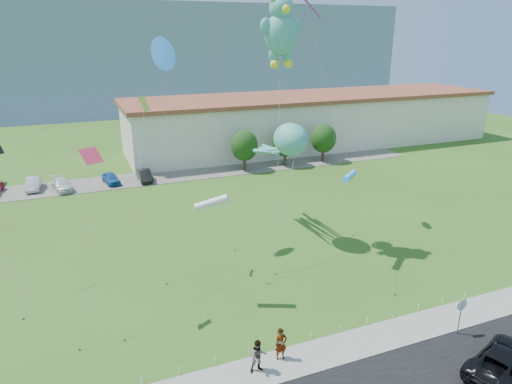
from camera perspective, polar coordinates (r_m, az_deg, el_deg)
ground at (r=29.47m, az=3.84°, el=-16.94°), size 160.00×160.00×0.00m
sidewalk at (r=27.51m, az=6.47°, el=-19.92°), size 80.00×2.50×0.10m
parking_strip at (r=59.89m, az=-10.79°, el=1.97°), size 70.00×6.00×0.06m
hill_ridge at (r=141.83m, az=-18.40°, el=16.23°), size 160.00×50.00×25.00m
warehouse at (r=76.07m, az=7.30°, el=8.96°), size 61.00×15.00×8.20m
stop_sign at (r=30.63m, az=24.29°, el=-13.08°), size 0.80×0.07×2.50m
rope_fence at (r=28.39m, az=5.04°, el=-17.93°), size 26.05×0.05×0.50m
tree_near at (r=60.69m, az=-1.47°, el=5.82°), size 3.60×3.60×5.47m
tree_mid at (r=62.98m, az=3.68°, el=6.28°), size 3.60×3.60×5.47m
tree_far at (r=65.74m, az=8.43°, el=6.66°), size 3.60×3.60×5.47m
suv at (r=29.17m, az=28.72°, el=-18.03°), size 6.03×4.13×1.53m
pedestrian_left at (r=26.71m, az=3.14°, el=-18.44°), size 0.72×0.49×1.92m
pedestrian_right at (r=25.87m, az=0.32°, el=-19.84°), size 0.95×0.76×1.92m
parked_car_silver at (r=59.52m, az=-26.07°, el=0.94°), size 1.59×4.24×1.38m
parked_car_white at (r=58.00m, az=-23.08°, el=0.89°), size 2.76×4.83×1.32m
parked_car_blue at (r=58.40m, az=-17.68°, el=1.64°), size 2.22×4.00×1.29m
parked_car_black at (r=58.39m, az=-13.76°, el=2.04°), size 1.51×4.16×1.36m
octopus_kite at (r=39.02m, az=3.65°, el=5.96°), size 6.10×12.34×10.47m
teddy_bear_kite at (r=36.50m, az=3.15°, el=19.69°), size 4.24×6.23×20.27m
small_kite_white at (r=29.32m, az=-5.57°, el=-1.43°), size 2.09×3.77×7.57m
small_kite_yellow at (r=32.80m, az=-14.06°, el=7.47°), size 4.28×9.66×13.11m
small_kite_purple at (r=42.69m, az=6.87°, el=21.53°), size 3.08×6.66×20.43m
small_kite_blue at (r=36.95m, az=-11.53°, el=16.06°), size 3.08×7.56×16.64m
small_kite_cyan at (r=35.55m, az=11.67°, el=1.85°), size 0.63×7.23×7.51m
small_kite_pink at (r=28.16m, az=-20.06°, el=1.81°), size 2.71×3.90×11.08m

